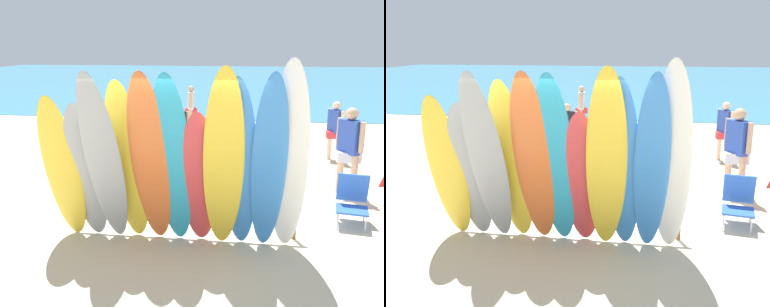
% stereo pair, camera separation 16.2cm
% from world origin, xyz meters
% --- Properties ---
extents(ground, '(60.00, 60.00, 0.00)m').
position_xyz_m(ground, '(0.00, 14.00, 0.00)').
color(ground, beige).
extents(ocean_water, '(60.00, 40.00, 0.02)m').
position_xyz_m(ocean_water, '(0.00, 30.31, 0.01)').
color(ocean_water, teal).
rests_on(ocean_water, ground).
extents(surfboard_rack, '(3.61, 0.07, 0.76)m').
position_xyz_m(surfboard_rack, '(0.00, 0.00, 0.60)').
color(surfboard_rack, brown).
rests_on(surfboard_rack, ground).
extents(surfboard_yellow_0, '(0.60, 0.78, 2.27)m').
position_xyz_m(surfboard_yellow_0, '(-1.64, -0.60, 1.14)').
color(surfboard_yellow_0, yellow).
rests_on(surfboard_yellow_0, ground).
extents(surfboard_grey_1, '(0.55, 0.79, 2.18)m').
position_xyz_m(surfboard_grey_1, '(-1.29, -0.58, 1.09)').
color(surfboard_grey_1, '#999EA3').
rests_on(surfboard_grey_1, ground).
extents(surfboard_grey_2, '(0.58, 1.11, 2.62)m').
position_xyz_m(surfboard_grey_2, '(-0.96, -0.75, 1.31)').
color(surfboard_grey_2, '#999EA3').
rests_on(surfboard_grey_2, ground).
extents(surfboard_yellow_3, '(0.63, 0.82, 2.49)m').
position_xyz_m(surfboard_yellow_3, '(-0.68, -0.54, 1.24)').
color(surfboard_yellow_3, yellow).
rests_on(surfboard_yellow_3, ground).
extents(surfboard_orange_4, '(0.63, 0.94, 2.61)m').
position_xyz_m(surfboard_orange_4, '(-0.33, -0.62, 1.31)').
color(surfboard_orange_4, orange).
rests_on(surfboard_orange_4, ground).
extents(surfboard_teal_5, '(0.59, 0.94, 2.59)m').
position_xyz_m(surfboard_teal_5, '(-0.01, -0.62, 1.30)').
color(surfboard_teal_5, '#289EC6').
rests_on(surfboard_teal_5, ground).
extents(surfboard_red_6, '(0.55, 0.81, 2.10)m').
position_xyz_m(surfboard_red_6, '(0.35, -0.55, 1.05)').
color(surfboard_red_6, '#D13D42').
rests_on(surfboard_red_6, ground).
extents(surfboard_yellow_7, '(0.63, 1.02, 2.69)m').
position_xyz_m(surfboard_yellow_7, '(0.70, -0.71, 1.34)').
color(surfboard_yellow_7, yellow).
rests_on(surfboard_yellow_7, ground).
extents(surfboard_blue_8, '(0.58, 0.95, 2.56)m').
position_xyz_m(surfboard_blue_8, '(0.91, -0.64, 1.28)').
color(surfboard_blue_8, '#337AD1').
rests_on(surfboard_blue_8, ground).
extents(surfboard_blue_9, '(0.51, 0.99, 2.62)m').
position_xyz_m(surfboard_blue_9, '(1.29, -0.70, 1.31)').
color(surfboard_blue_9, '#337AD1').
rests_on(surfboard_blue_9, ground).
extents(surfboard_white_10, '(0.60, 1.00, 2.78)m').
position_xyz_m(surfboard_white_10, '(1.55, -0.66, 1.39)').
color(surfboard_white_10, white).
rests_on(surfboard_white_10, ground).
extents(beachgoer_near_rack, '(0.42, 0.53, 1.61)m').
position_xyz_m(beachgoer_near_rack, '(1.64, 7.64, 0.93)').
color(beachgoer_near_rack, '#9E704C').
rests_on(beachgoer_near_rack, ground).
extents(beachgoer_strolling, '(0.45, 0.55, 1.74)m').
position_xyz_m(beachgoer_strolling, '(2.94, 2.21, 1.00)').
color(beachgoer_strolling, tan).
rests_on(beachgoer_strolling, ground).
extents(beachgoer_midbeach, '(0.39, 0.51, 1.52)m').
position_xyz_m(beachgoer_midbeach, '(3.12, 4.83, 0.87)').
color(beachgoer_midbeach, beige).
rests_on(beachgoer_midbeach, ground).
extents(beachgoer_by_water, '(0.39, 0.57, 1.51)m').
position_xyz_m(beachgoer_by_water, '(-1.03, 8.32, 0.87)').
color(beachgoer_by_water, tan).
rests_on(beachgoer_by_water, ground).
extents(beachgoer_photographing, '(0.51, 0.34, 1.49)m').
position_xyz_m(beachgoer_photographing, '(-0.76, 4.12, 0.86)').
color(beachgoer_photographing, tan).
rests_on(beachgoer_photographing, ground).
extents(beach_chair_blue, '(0.60, 0.72, 0.83)m').
position_xyz_m(beach_chair_blue, '(2.74, 0.75, 0.43)').
color(beach_chair_blue, '#B7B7BC').
rests_on(beach_chair_blue, ground).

